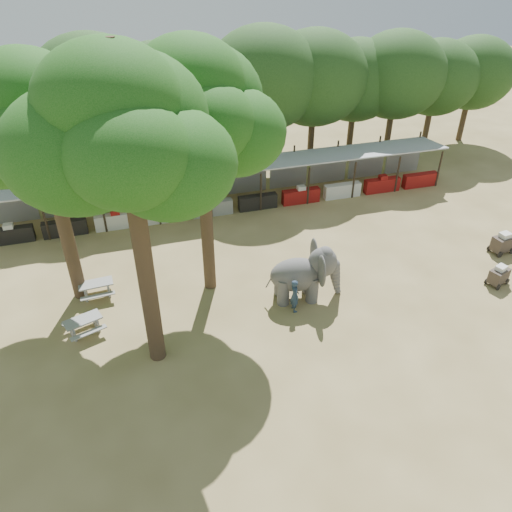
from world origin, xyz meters
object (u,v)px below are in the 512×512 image
object	(u,v)px
handler	(295,296)
yard_tree_left	(36,124)
cart_front	(499,275)
picnic_table_near	(84,324)
yard_tree_center	(120,135)
yard_tree_back	(195,109)
cart_back	(503,243)
picnic_table_far	(96,288)
elephant	(306,273)

from	to	relation	value
handler	yard_tree_left	bearing A→B (deg)	66.65
handler	cart_front	size ratio (longest dim) A/B	1.32
picnic_table_near	yard_tree_center	bearing A→B (deg)	-56.60
yard_tree_back	cart_back	distance (m)	17.56
yard_tree_center	cart_front	bearing A→B (deg)	0.35
picnic_table_far	cart_back	world-z (taller)	cart_back
picnic_table_near	picnic_table_far	bearing A→B (deg)	57.38
yard_tree_back	picnic_table_far	size ratio (longest dim) A/B	6.94
yard_tree_left	cart_back	world-z (taller)	yard_tree_left
yard_tree_center	yard_tree_back	bearing A→B (deg)	53.14
yard_tree_back	elephant	xyz separation A→B (m)	(4.19, -2.20, -7.22)
yard_tree_left	picnic_table_near	size ratio (longest dim) A/B	5.83
picnic_table_near	picnic_table_far	distance (m)	2.53
picnic_table_far	cart_back	bearing A→B (deg)	-9.70
elephant	cart_back	distance (m)	11.42
yard_tree_left	yard_tree_back	xyz separation A→B (m)	(6.00, -1.00, 0.34)
yard_tree_left	elephant	xyz separation A→B (m)	(10.19, -3.20, -6.88)
picnic_table_far	picnic_table_near	bearing A→B (deg)	-107.17
cart_front	cart_back	distance (m)	3.11
yard_tree_center	picnic_table_near	size ratio (longest dim) A/B	6.37
cart_front	yard_tree_back	bearing A→B (deg)	143.41
yard_tree_center	cart_back	xyz separation A→B (m)	(18.57, 2.42, -8.63)
yard_tree_center	elephant	world-z (taller)	yard_tree_center
yard_tree_left	cart_back	bearing A→B (deg)	-6.81
picnic_table_near	yard_tree_left	bearing A→B (deg)	76.76
picnic_table_far	cart_front	distance (m)	19.12
picnic_table_near	picnic_table_far	xyz separation A→B (m)	(0.58, 2.47, 0.01)
picnic_table_near	picnic_table_far	size ratio (longest dim) A/B	1.15
elephant	cart_back	xyz separation A→B (m)	(11.38, 0.62, -0.74)
picnic_table_far	cart_back	xyz separation A→B (m)	(20.67, -2.07, 0.08)
yard_tree_center	cart_front	world-z (taller)	yard_tree_center
yard_tree_left	handler	world-z (taller)	yard_tree_left
elephant	handler	distance (m)	1.25
yard_tree_back	picnic_table_near	bearing A→B (deg)	-160.86
yard_tree_left	picnic_table_far	bearing A→B (deg)	-29.23
yard_tree_left	handler	size ratio (longest dim) A/B	6.71
yard_tree_left	picnic_table_far	xyz separation A→B (m)	(0.90, -0.50, -7.70)
yard_tree_center	elephant	xyz separation A→B (m)	(7.19, 1.80, -7.89)
yard_tree_back	handler	size ratio (longest dim) A/B	6.92
handler	picnic_table_near	distance (m)	9.14
yard_tree_back	picnic_table_far	distance (m)	9.53
yard_tree_back	picnic_table_far	bearing A→B (deg)	174.44
yard_tree_left	yard_tree_back	bearing A→B (deg)	-9.46
yard_tree_center	yard_tree_back	world-z (taller)	yard_tree_center
yard_tree_center	cart_back	world-z (taller)	yard_tree_center
handler	cart_back	distance (m)	12.26
yard_tree_back	elephant	bearing A→B (deg)	-27.65
elephant	cart_front	size ratio (longest dim) A/B	2.82
elephant	picnic_table_near	bearing A→B (deg)	-173.20
picnic_table_near	cart_front	size ratio (longest dim) A/B	1.51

